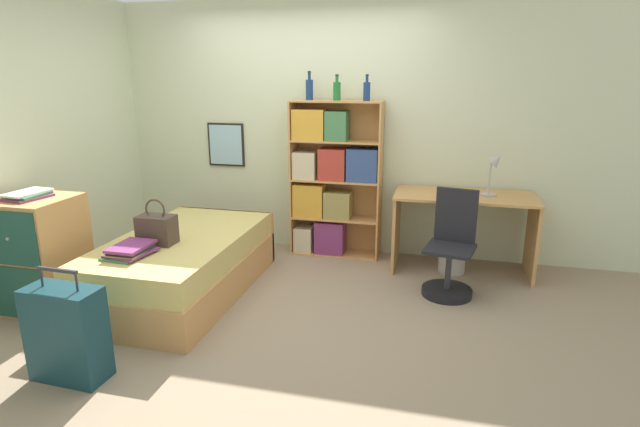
{
  "coord_description": "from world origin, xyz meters",
  "views": [
    {
      "loc": [
        1.38,
        -3.64,
        1.85
      ],
      "look_at": [
        0.44,
        0.19,
        0.75
      ],
      "focal_mm": 28.0,
      "sensor_mm": 36.0,
      "label": 1
    }
  ],
  "objects_px": {
    "bed": "(184,264)",
    "desk": "(463,217)",
    "desk_lamp": "(495,167)",
    "desk_chair": "(450,261)",
    "book_stack_on_bed": "(130,250)",
    "bookcase": "(329,180)",
    "bottle_clear": "(367,91)",
    "waste_bin": "(452,261)",
    "magazine_pile_on_dresser": "(27,195)",
    "bottle_green": "(309,89)",
    "handbag": "(157,229)",
    "bottle_brown": "(337,90)",
    "dresser": "(42,254)",
    "suitcase": "(67,334)"
  },
  "relations": [
    {
      "from": "desk_lamp",
      "to": "handbag",
      "type": "bearing_deg",
      "value": -153.39
    },
    {
      "from": "bookcase",
      "to": "waste_bin",
      "type": "bearing_deg",
      "value": -9.83
    },
    {
      "from": "bottle_green",
      "to": "desk_chair",
      "type": "relative_size",
      "value": 0.31
    },
    {
      "from": "book_stack_on_bed",
      "to": "bottle_brown",
      "type": "distance_m",
      "value": 2.44
    },
    {
      "from": "book_stack_on_bed",
      "to": "desk",
      "type": "relative_size",
      "value": 0.28
    },
    {
      "from": "desk_chair",
      "to": "dresser",
      "type": "bearing_deg",
      "value": -161.6
    },
    {
      "from": "book_stack_on_bed",
      "to": "bookcase",
      "type": "height_order",
      "value": "bookcase"
    },
    {
      "from": "bookcase",
      "to": "suitcase",
      "type": "bearing_deg",
      "value": -112.22
    },
    {
      "from": "bed",
      "to": "dresser",
      "type": "bearing_deg",
      "value": -150.6
    },
    {
      "from": "book_stack_on_bed",
      "to": "bottle_green",
      "type": "xyz_separation_m",
      "value": [
        0.94,
        1.8,
        1.15
      ]
    },
    {
      "from": "dresser",
      "to": "bottle_clear",
      "type": "height_order",
      "value": "bottle_clear"
    },
    {
      "from": "bed",
      "to": "dresser",
      "type": "distance_m",
      "value": 1.11
    },
    {
      "from": "book_stack_on_bed",
      "to": "desk",
      "type": "height_order",
      "value": "desk"
    },
    {
      "from": "desk",
      "to": "desk_lamp",
      "type": "xyz_separation_m",
      "value": [
        0.24,
        0.01,
        0.5
      ]
    },
    {
      "from": "suitcase",
      "to": "bottle_clear",
      "type": "height_order",
      "value": "bottle_clear"
    },
    {
      "from": "bookcase",
      "to": "bottle_green",
      "type": "height_order",
      "value": "bottle_green"
    },
    {
      "from": "bottle_green",
      "to": "desk_lamp",
      "type": "xyz_separation_m",
      "value": [
        1.8,
        -0.15,
        -0.68
      ]
    },
    {
      "from": "bed",
      "to": "suitcase",
      "type": "height_order",
      "value": "suitcase"
    },
    {
      "from": "magazine_pile_on_dresser",
      "to": "desk_lamp",
      "type": "bearing_deg",
      "value": 24.83
    },
    {
      "from": "desk",
      "to": "desk_chair",
      "type": "relative_size",
      "value": 1.43
    },
    {
      "from": "handbag",
      "to": "desk_lamp",
      "type": "xyz_separation_m",
      "value": [
        2.69,
        1.35,
        0.39
      ]
    },
    {
      "from": "bookcase",
      "to": "desk",
      "type": "distance_m",
      "value": 1.39
    },
    {
      "from": "desk_chair",
      "to": "bottle_green",
      "type": "bearing_deg",
      "value": 152.92
    },
    {
      "from": "bed",
      "to": "magazine_pile_on_dresser",
      "type": "relative_size",
      "value": 5.1
    },
    {
      "from": "handbag",
      "to": "bottle_clear",
      "type": "distance_m",
      "value": 2.33
    },
    {
      "from": "waste_bin",
      "to": "dresser",
      "type": "bearing_deg",
      "value": -153.97
    },
    {
      "from": "bookcase",
      "to": "desk_chair",
      "type": "bearing_deg",
      "value": -30.59
    },
    {
      "from": "bottle_clear",
      "to": "desk_lamp",
      "type": "bearing_deg",
      "value": -5.46
    },
    {
      "from": "dresser",
      "to": "bottle_brown",
      "type": "relative_size",
      "value": 3.7
    },
    {
      "from": "bed",
      "to": "waste_bin",
      "type": "relative_size",
      "value": 7.26
    },
    {
      "from": "handbag",
      "to": "desk",
      "type": "bearing_deg",
      "value": 28.6
    },
    {
      "from": "handbag",
      "to": "magazine_pile_on_dresser",
      "type": "bearing_deg",
      "value": -160.79
    },
    {
      "from": "bed",
      "to": "desk",
      "type": "distance_m",
      "value": 2.62
    },
    {
      "from": "book_stack_on_bed",
      "to": "desk_chair",
      "type": "bearing_deg",
      "value": 24.0
    },
    {
      "from": "magazine_pile_on_dresser",
      "to": "desk",
      "type": "xyz_separation_m",
      "value": [
        3.35,
        1.65,
        -0.41
      ]
    },
    {
      "from": "bottle_clear",
      "to": "desk_chair",
      "type": "distance_m",
      "value": 1.79
    },
    {
      "from": "bed",
      "to": "bottle_brown",
      "type": "xyz_separation_m",
      "value": [
        1.08,
        1.25,
        1.44
      ]
    },
    {
      "from": "bottle_green",
      "to": "desk",
      "type": "bearing_deg",
      "value": -6.03
    },
    {
      "from": "bed",
      "to": "bookcase",
      "type": "xyz_separation_m",
      "value": [
        1.01,
        1.26,
        0.54
      ]
    },
    {
      "from": "bottle_brown",
      "to": "desk",
      "type": "bearing_deg",
      "value": -6.42
    },
    {
      "from": "desk_lamp",
      "to": "desk_chair",
      "type": "relative_size",
      "value": 0.46
    },
    {
      "from": "handbag",
      "to": "book_stack_on_bed",
      "type": "relative_size",
      "value": 1.01
    },
    {
      "from": "desk",
      "to": "bottle_green",
      "type": "bearing_deg",
      "value": 173.97
    },
    {
      "from": "handbag",
      "to": "bookcase",
      "type": "height_order",
      "value": "bookcase"
    },
    {
      "from": "handbag",
      "to": "bottle_green",
      "type": "xyz_separation_m",
      "value": [
        0.89,
        1.5,
        1.07
      ]
    },
    {
      "from": "handbag",
      "to": "waste_bin",
      "type": "distance_m",
      "value": 2.74
    },
    {
      "from": "bottle_green",
      "to": "handbag",
      "type": "bearing_deg",
      "value": -120.61
    },
    {
      "from": "magazine_pile_on_dresser",
      "to": "handbag",
      "type": "bearing_deg",
      "value": 19.21
    },
    {
      "from": "bed",
      "to": "desk",
      "type": "height_order",
      "value": "desk"
    },
    {
      "from": "desk_chair",
      "to": "waste_bin",
      "type": "distance_m",
      "value": 0.55
    }
  ]
}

